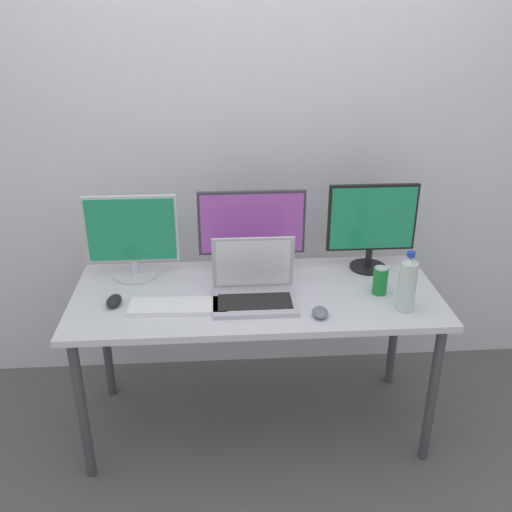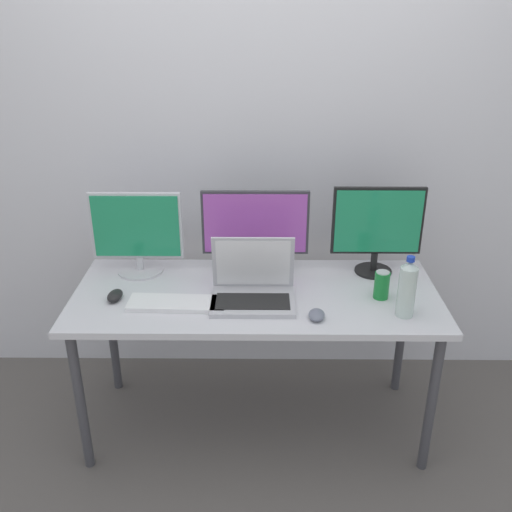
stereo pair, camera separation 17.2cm
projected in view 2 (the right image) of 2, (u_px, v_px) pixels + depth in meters
name	position (u px, v px, depth m)	size (l,w,h in m)	color
ground_plane	(256.00, 422.00, 2.86)	(16.00, 16.00, 0.00)	#5B5651
wall_back	(257.00, 138.00, 2.85)	(7.00, 0.08, 2.60)	silver
work_desk	(256.00, 305.00, 2.58)	(1.63, 0.69, 0.74)	#424247
monitor_left	(137.00, 233.00, 2.66)	(0.42, 0.22, 0.40)	silver
monitor_center	(255.00, 228.00, 2.65)	(0.50, 0.17, 0.41)	#38383D
monitor_right	(377.00, 227.00, 2.64)	(0.42, 0.18, 0.42)	black
laptop_silver	(253.00, 286.00, 2.47)	(0.36, 0.26, 0.28)	#B7B7BC
keyboard_main	(177.00, 303.00, 2.44)	(0.42, 0.14, 0.02)	white
mouse_by_keyboard	(115.00, 296.00, 2.48)	(0.06, 0.10, 0.04)	black
mouse_by_laptop	(317.00, 315.00, 2.34)	(0.07, 0.10, 0.03)	slate
water_bottle	(407.00, 289.00, 2.32)	(0.07, 0.07, 0.27)	silver
soda_can_near_keyboard	(382.00, 285.00, 2.48)	(0.07, 0.07, 0.13)	#197F33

